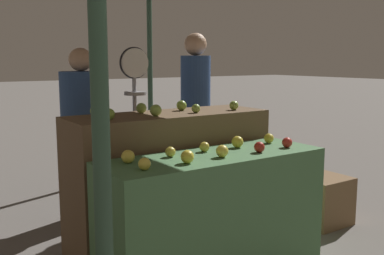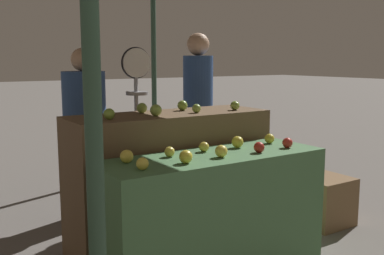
{
  "view_description": "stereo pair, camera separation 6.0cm",
  "coord_description": "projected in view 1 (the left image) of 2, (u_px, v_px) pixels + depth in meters",
  "views": [
    {
      "loc": [
        -1.82,
        -2.42,
        1.51
      ],
      "look_at": [
        0.02,
        0.3,
        1.01
      ],
      "focal_mm": 42.0,
      "sensor_mm": 36.0,
      "label": 1
    },
    {
      "loc": [
        -1.77,
        -2.45,
        1.51
      ],
      "look_at": [
        0.02,
        0.3,
        1.01
      ],
      "focal_mm": 42.0,
      "sensor_mm": 36.0,
      "label": 2
    }
  ],
  "objects": [
    {
      "name": "apple_front_2",
      "position": [
        222.0,
        151.0,
        3.0
      ],
      "size": [
        0.08,
        0.08,
        0.08
      ],
      "primitive_type": "sphere",
      "color": "yellow",
      "rests_on": "display_counter_front"
    },
    {
      "name": "apple_front_7",
      "position": [
        204.0,
        147.0,
        3.18
      ],
      "size": [
        0.07,
        0.07,
        0.07
      ],
      "primitive_type": "sphere",
      "color": "gold",
      "rests_on": "display_counter_front"
    },
    {
      "name": "apple_back_1",
      "position": [
        156.0,
        110.0,
        3.34
      ],
      "size": [
        0.09,
        0.09,
        0.09
      ],
      "primitive_type": "sphere",
      "color": "#8EB247",
      "rests_on": "display_counter_back"
    },
    {
      "name": "wooden_crate_side",
      "position": [
        321.0,
        200.0,
        4.16
      ],
      "size": [
        0.44,
        0.44,
        0.44
      ],
      "primitive_type": "cube",
      "color": "brown",
      "rests_on": "ground_plane"
    },
    {
      "name": "person_customer_left",
      "position": [
        195.0,
        103.0,
        4.75
      ],
      "size": [
        0.34,
        0.34,
        1.78
      ],
      "rotation": [
        0.0,
        0.0,
        3.24
      ],
      "color": "#2D2D38",
      "rests_on": "ground_plane"
    },
    {
      "name": "apple_front_1",
      "position": [
        187.0,
        157.0,
        2.82
      ],
      "size": [
        0.09,
        0.09,
        0.09
      ],
      "primitive_type": "sphere",
      "color": "gold",
      "rests_on": "display_counter_front"
    },
    {
      "name": "apple_front_4",
      "position": [
        287.0,
        143.0,
        3.33
      ],
      "size": [
        0.08,
        0.08,
        0.08
      ],
      "primitive_type": "sphere",
      "color": "#B72D23",
      "rests_on": "display_counter_front"
    },
    {
      "name": "apple_front_0",
      "position": [
        144.0,
        164.0,
        2.65
      ],
      "size": [
        0.08,
        0.08,
        0.08
      ],
      "primitive_type": "sphere",
      "color": "yellow",
      "rests_on": "display_counter_front"
    },
    {
      "name": "display_counter_back",
      "position": [
        170.0,
        180.0,
        3.63
      ],
      "size": [
        1.63,
        0.55,
        1.09
      ],
      "primitive_type": "cube",
      "color": "brown",
      "rests_on": "ground_plane"
    },
    {
      "name": "produce_scale",
      "position": [
        135.0,
        96.0,
        4.03
      ],
      "size": [
        0.28,
        0.2,
        1.62
      ],
      "color": "#99999E",
      "rests_on": "ground_plane"
    },
    {
      "name": "apple_front_5",
      "position": [
        128.0,
        157.0,
        2.83
      ],
      "size": [
        0.09,
        0.09,
        0.09
      ],
      "primitive_type": "sphere",
      "color": "yellow",
      "rests_on": "display_counter_front"
    },
    {
      "name": "apple_front_3",
      "position": [
        259.0,
        147.0,
        3.16
      ],
      "size": [
        0.08,
        0.08,
        0.08
      ],
      "primitive_type": "sphere",
      "color": "#AD281E",
      "rests_on": "display_counter_front"
    },
    {
      "name": "apple_back_4",
      "position": [
        96.0,
        111.0,
        3.31
      ],
      "size": [
        0.09,
        0.09,
        0.09
      ],
      "primitive_type": "sphere",
      "color": "#7AA338",
      "rests_on": "display_counter_back"
    },
    {
      "name": "apple_back_3",
      "position": [
        234.0,
        105.0,
        3.75
      ],
      "size": [
        0.08,
        0.08,
        0.08
      ],
      "primitive_type": "sphere",
      "color": "#8EB247",
      "rests_on": "display_counter_back"
    },
    {
      "name": "apple_back_5",
      "position": [
        141.0,
        108.0,
        3.53
      ],
      "size": [
        0.08,
        0.08,
        0.08
      ],
      "primitive_type": "sphere",
      "color": "#8EB247",
      "rests_on": "display_counter_back"
    },
    {
      "name": "apple_back_0",
      "position": [
        109.0,
        114.0,
        3.14
      ],
      "size": [
        0.08,
        0.08,
        0.08
      ],
      "primitive_type": "sphere",
      "color": "#84AD3D",
      "rests_on": "display_counter_back"
    },
    {
      "name": "person_vendor_at_scale",
      "position": [
        83.0,
        124.0,
        4.14
      ],
      "size": [
        0.5,
        0.5,
        1.61
      ],
      "rotation": [
        0.0,
        0.0,
        2.81
      ],
      "color": "#2D2D38",
      "rests_on": "ground_plane"
    },
    {
      "name": "apple_front_8",
      "position": [
        237.0,
        142.0,
        3.33
      ],
      "size": [
        0.09,
        0.09,
        0.09
      ],
      "primitive_type": "sphere",
      "color": "gold",
      "rests_on": "display_counter_front"
    },
    {
      "name": "apple_back_6",
      "position": [
        182.0,
        105.0,
        3.72
      ],
      "size": [
        0.08,
        0.08,
        0.08
      ],
      "primitive_type": "sphere",
      "color": "#84AD3D",
      "rests_on": "display_counter_back"
    },
    {
      "name": "apple_front_9",
      "position": [
        269.0,
        138.0,
        3.51
      ],
      "size": [
        0.08,
        0.08,
        0.08
      ],
      "primitive_type": "sphere",
      "color": "gold",
      "rests_on": "display_counter_front"
    },
    {
      "name": "apple_front_6",
      "position": [
        170.0,
        152.0,
        3.01
      ],
      "size": [
        0.07,
        0.07,
        0.07
      ],
      "primitive_type": "sphere",
      "color": "gold",
      "rests_on": "display_counter_front"
    },
    {
      "name": "apple_back_2",
      "position": [
        196.0,
        108.0,
        3.56
      ],
      "size": [
        0.07,
        0.07,
        0.07
      ],
      "primitive_type": "sphere",
      "color": "#8EB247",
      "rests_on": "display_counter_back"
    },
    {
      "name": "display_counter_front",
      "position": [
        214.0,
        214.0,
        3.15
      ],
      "size": [
        1.63,
        0.55,
        0.86
      ],
      "primitive_type": "cube",
      "color": "#4C7A4C",
      "rests_on": "ground_plane"
    }
  ]
}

